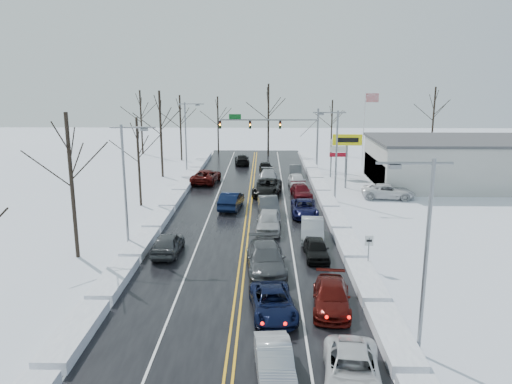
{
  "coord_description": "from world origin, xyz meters",
  "views": [
    {
      "loc": [
        1.49,
        -38.5,
        12.4
      ],
      "look_at": [
        0.73,
        3.29,
        2.5
      ],
      "focal_mm": 35.0,
      "sensor_mm": 36.0,
      "label": 1
    }
  ],
  "objects_px": {
    "tires_plus_sign": "(347,144)",
    "dealership_building": "(462,162)",
    "flagpole": "(365,123)",
    "traffic_signal_mast": "(280,128)",
    "oncoming_car_0": "(231,208)"
  },
  "relations": [
    {
      "from": "traffic_signal_mast",
      "to": "tires_plus_sign",
      "type": "distance_m",
      "value": 13.92
    },
    {
      "from": "tires_plus_sign",
      "to": "dealership_building",
      "type": "relative_size",
      "value": 0.29
    },
    {
      "from": "traffic_signal_mast",
      "to": "tires_plus_sign",
      "type": "relative_size",
      "value": 2.21
    },
    {
      "from": "flagpole",
      "to": "dealership_building",
      "type": "height_order",
      "value": "flagpole"
    },
    {
      "from": "traffic_signal_mast",
      "to": "oncoming_car_0",
      "type": "distance_m",
      "value": 22.24
    },
    {
      "from": "tires_plus_sign",
      "to": "oncoming_car_0",
      "type": "relative_size",
      "value": 1.22
    },
    {
      "from": "flagpole",
      "to": "oncoming_car_0",
      "type": "distance_m",
      "value": 29.08
    },
    {
      "from": "tires_plus_sign",
      "to": "dealership_building",
      "type": "distance_m",
      "value": 13.82
    },
    {
      "from": "tires_plus_sign",
      "to": "flagpole",
      "type": "xyz_separation_m",
      "value": [
        4.67,
        14.01,
        0.93
      ]
    },
    {
      "from": "dealership_building",
      "to": "oncoming_car_0",
      "type": "distance_m",
      "value": 28.02
    },
    {
      "from": "tires_plus_sign",
      "to": "oncoming_car_0",
      "type": "bearing_deg",
      "value": -143.71
    },
    {
      "from": "tires_plus_sign",
      "to": "flagpole",
      "type": "relative_size",
      "value": 0.6
    },
    {
      "from": "traffic_signal_mast",
      "to": "tires_plus_sign",
      "type": "xyz_separation_m",
      "value": [
        7.05,
        -12.0,
        -0.49
      ]
    },
    {
      "from": "oncoming_car_0",
      "to": "flagpole",
      "type": "bearing_deg",
      "value": -119.32
    },
    {
      "from": "tires_plus_sign",
      "to": "oncoming_car_0",
      "type": "xyz_separation_m",
      "value": [
        -12.18,
        -8.94,
        -4.99
      ]
    }
  ]
}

